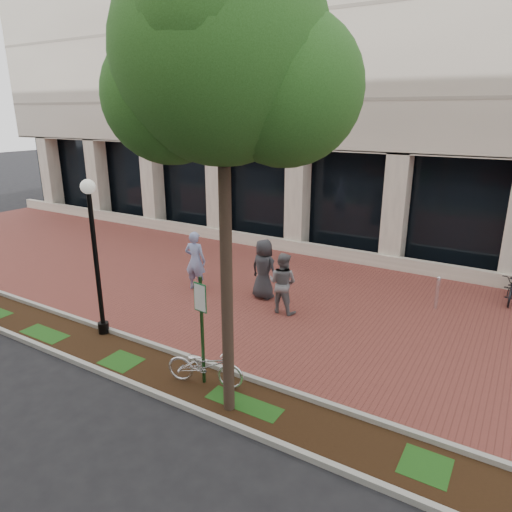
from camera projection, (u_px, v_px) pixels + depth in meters
The scene contains 14 objects.
ground at pixel (284, 297), 14.36m from camera, with size 120.00×120.00×0.00m, color black.
brick_plaza at pixel (284, 297), 14.35m from camera, with size 40.00×9.00×0.01m, color brown.
planting_strip at pixel (173, 376), 10.07m from camera, with size 40.00×1.50×0.01m, color black.
curb_plaza_side at pixel (194, 359), 10.67m from camera, with size 40.00×0.12×0.12m, color #A2A198.
curb_street_side at pixel (148, 391), 9.45m from camera, with size 40.00×0.12×0.12m, color #A2A198.
near_office_building at pixel (400, 4), 19.85m from camera, with size 40.00×12.12×16.00m.
parking_sign at pixel (201, 317), 9.36m from camera, with size 0.34×0.07×2.44m.
lamppost at pixel (95, 250), 11.36m from camera, with size 0.36×0.36×4.06m.
street_tree at pixel (226, 70), 7.12m from camera, with size 4.13×3.44×8.16m.
locked_bicycle at pixel (205, 366), 9.66m from camera, with size 0.60×1.71×0.90m, color silver.
pedestrian_left at pixel (195, 261), 14.76m from camera, with size 0.71×0.47×1.95m, color #8998CC.
pedestrian_mid at pixel (283, 283), 13.07m from camera, with size 0.87×0.68×1.79m, color slate.
pedestrian_right at pixel (264, 269), 14.06m from camera, with size 0.93×0.60×1.90m, color #2C2D32.
bollard at pixel (437, 292), 13.40m from camera, with size 0.12×0.12×1.02m.
Camera 1 is at (6.14, -11.82, 5.59)m, focal length 32.00 mm.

